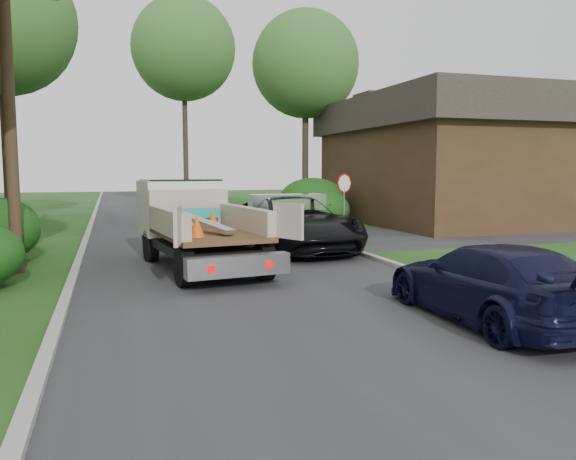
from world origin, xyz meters
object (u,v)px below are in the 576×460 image
(navy_suv, at_px, (491,283))
(house_right, at_px, (449,159))
(black_pickup, at_px, (291,223))
(tree_right_far, at_px, (306,65))
(utility_pole, at_px, (8,64))
(stop_sign, at_px, (344,192))
(tree_center_far, at_px, (184,49))
(flatbed_truck, at_px, (191,218))

(navy_suv, bearing_deg, house_right, -119.68)
(black_pickup, bearing_deg, tree_right_far, 64.14)
(utility_pole, xyz_separation_m, navy_suv, (8.50, -7.48, -4.49))
(navy_suv, bearing_deg, tree_right_far, -99.77)
(tree_right_far, relative_size, black_pickup, 1.81)
(stop_sign, bearing_deg, tree_center_far, 98.66)
(flatbed_truck, height_order, navy_suv, flatbed_truck)
(house_right, xyz_separation_m, black_pickup, (-10.60, -7.19, -2.27))
(utility_pole, bearing_deg, tree_right_far, 49.16)
(utility_pole, height_order, tree_right_far, tree_right_far)
(tree_center_far, bearing_deg, tree_right_far, -61.19)
(stop_sign, distance_m, black_pickup, 3.66)
(tree_right_far, distance_m, black_pickup, 16.05)
(house_right, bearing_deg, navy_suv, -121.16)
(stop_sign, distance_m, flatbed_truck, 7.46)
(utility_pole, xyz_separation_m, flatbed_truck, (4.39, 0.03, -3.90))
(tree_right_far, relative_size, navy_suv, 2.45)
(stop_sign, relative_size, black_pickup, 0.39)
(utility_pole, xyz_separation_m, black_pickup, (7.88, 1.83, -4.29))
(tree_right_far, bearing_deg, tree_center_far, 118.81)
(house_right, bearing_deg, stop_sign, -147.34)
(tree_right_far, xyz_separation_m, black_pickup, (-5.10, -13.19, -7.59))
(utility_pole, height_order, black_pickup, utility_pole)
(black_pickup, relative_size, navy_suv, 1.35)
(utility_pole, xyz_separation_m, house_right, (18.48, 9.02, -2.01))
(black_pickup, bearing_deg, flatbed_truck, -157.45)
(house_right, distance_m, tree_right_far, 9.72)
(utility_pole, relative_size, house_right, 0.77)
(utility_pole, relative_size, tree_right_far, 0.87)
(tree_right_far, xyz_separation_m, tree_center_far, (-5.50, 10.00, 2.50))
(flatbed_truck, xyz_separation_m, navy_suv, (4.11, -7.52, -0.59))
(stop_sign, distance_m, tree_right_far, 13.08)
(flatbed_truck, relative_size, black_pickup, 1.01)
(utility_pole, distance_m, flatbed_truck, 5.88)
(black_pickup, bearing_deg, house_right, 29.42)
(utility_pole, bearing_deg, black_pickup, 13.09)
(tree_center_far, relative_size, flatbed_truck, 2.27)
(house_right, bearing_deg, flatbed_truck, -147.47)
(stop_sign, bearing_deg, flatbed_truck, -147.64)
(house_right, relative_size, black_pickup, 2.04)
(stop_sign, relative_size, utility_pole, 0.25)
(tree_center_far, xyz_separation_m, navy_suv, (1.02, -32.50, -10.30))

